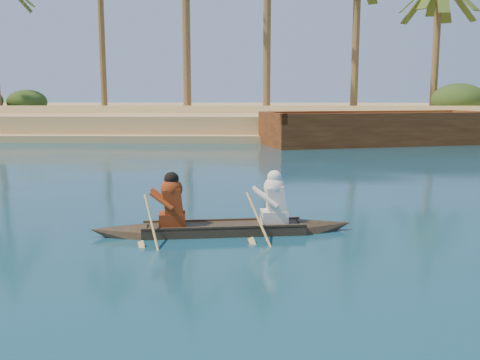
# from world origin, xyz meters

# --- Properties ---
(ground) EXTENTS (160.00, 160.00, 0.00)m
(ground) POSITION_xyz_m (0.00, 0.00, 0.00)
(ground) COLOR #0A2746
(ground) RESTS_ON ground
(sandy_embankment) EXTENTS (150.00, 51.00, 1.50)m
(sandy_embankment) POSITION_xyz_m (0.00, 46.89, 0.53)
(sandy_embankment) COLOR tan
(sandy_embankment) RESTS_ON ground
(palm_grove) EXTENTS (110.00, 14.00, 16.00)m
(palm_grove) POSITION_xyz_m (0.00, 35.00, 8.00)
(palm_grove) COLOR #37551E
(palm_grove) RESTS_ON ground
(shrub_cluster) EXTENTS (100.00, 6.00, 2.40)m
(shrub_cluster) POSITION_xyz_m (0.00, 31.50, 1.20)
(shrub_cluster) COLOR #273F17
(shrub_cluster) RESTS_ON ground
(canoe) EXTENTS (4.69, 1.22, 1.28)m
(canoe) POSITION_xyz_m (-1.74, 4.34, 0.25)
(canoe) COLOR #3D3221
(canoe) RESTS_ON ground
(barge_mid) EXTENTS (11.84, 6.52, 1.88)m
(barge_mid) POSITION_xyz_m (5.04, 22.00, 0.66)
(barge_mid) COLOR brown
(barge_mid) RESTS_ON ground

